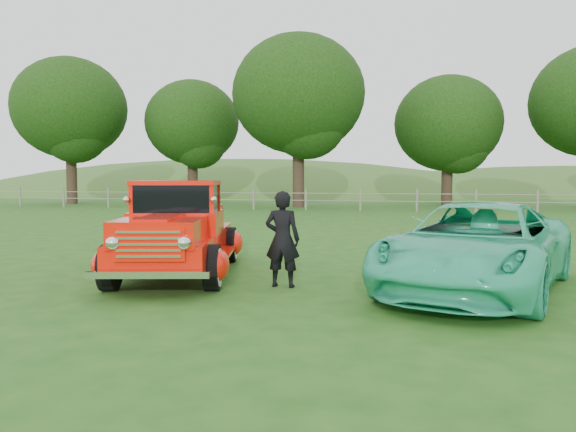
% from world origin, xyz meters
% --- Properties ---
extents(ground, '(140.00, 140.00, 0.00)m').
position_xyz_m(ground, '(0.00, 0.00, 0.00)').
color(ground, '#1F5115').
rests_on(ground, ground).
extents(distant_hills, '(116.00, 60.00, 18.00)m').
position_xyz_m(distant_hills, '(-4.08, 59.46, -4.55)').
color(distant_hills, '#386826').
rests_on(distant_hills, ground).
extents(fence_line, '(48.00, 0.12, 1.20)m').
position_xyz_m(fence_line, '(0.00, 22.00, 0.60)').
color(fence_line, slate).
rests_on(fence_line, ground).
extents(tree_far_west, '(7.60, 7.60, 9.93)m').
position_xyz_m(tree_far_west, '(-20.00, 26.00, 6.49)').
color(tree_far_west, '#2F2017').
rests_on(tree_far_west, ground).
extents(tree_mid_west, '(6.40, 6.40, 8.46)m').
position_xyz_m(tree_mid_west, '(-12.00, 28.00, 5.55)').
color(tree_mid_west, '#2F2017').
rests_on(tree_mid_west, ground).
extents(tree_near_west, '(8.00, 8.00, 10.42)m').
position_xyz_m(tree_near_west, '(-4.00, 25.00, 6.80)').
color(tree_near_west, '#2F2017').
rests_on(tree_near_west, ground).
extents(tree_near_east, '(6.80, 6.80, 8.33)m').
position_xyz_m(tree_near_east, '(5.00, 29.00, 5.25)').
color(tree_near_east, '#2F2017').
rests_on(tree_near_east, ground).
extents(red_pickup, '(2.99, 5.24, 1.78)m').
position_xyz_m(red_pickup, '(-1.77, 1.29, 0.80)').
color(red_pickup, black).
rests_on(red_pickup, ground).
extents(teal_sedan, '(3.94, 5.64, 1.43)m').
position_xyz_m(teal_sedan, '(3.57, 0.84, 0.72)').
color(teal_sedan, '#31C794').
rests_on(teal_sedan, ground).
extents(man, '(0.60, 0.40, 1.62)m').
position_xyz_m(man, '(0.41, 0.53, 0.81)').
color(man, black).
rests_on(man, ground).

